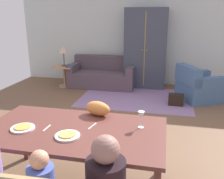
% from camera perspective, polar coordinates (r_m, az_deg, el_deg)
% --- Properties ---
extents(ground_plane, '(7.17, 6.26, 0.02)m').
position_cam_1_polar(ground_plane, '(4.40, 2.61, -9.11)').
color(ground_plane, brown).
extents(back_wall, '(7.17, 0.10, 2.70)m').
position_cam_1_polar(back_wall, '(7.14, 7.21, 12.17)').
color(back_wall, silver).
rests_on(back_wall, ground_plane).
extents(dining_table, '(1.92, 1.04, 0.76)m').
position_cam_1_polar(dining_table, '(2.71, -8.71, -10.16)').
color(dining_table, brown).
rests_on(dining_table, ground_plane).
extents(plate_near_man, '(0.25, 0.25, 0.02)m').
position_cam_1_polar(plate_near_man, '(2.80, -19.90, -8.40)').
color(plate_near_man, silver).
rests_on(plate_near_man, dining_table).
extents(pizza_near_man, '(0.17, 0.17, 0.01)m').
position_cam_1_polar(pizza_near_man, '(2.80, -19.93, -8.12)').
color(pizza_near_man, gold).
rests_on(pizza_near_man, plate_near_man).
extents(plate_near_child, '(0.25, 0.25, 0.02)m').
position_cam_1_polar(plate_near_child, '(2.53, -10.25, -10.47)').
color(plate_near_child, silver).
rests_on(plate_near_child, dining_table).
extents(pizza_near_child, '(0.17, 0.17, 0.01)m').
position_cam_1_polar(pizza_near_child, '(2.52, -10.27, -10.17)').
color(pizza_near_child, '#E59F50').
rests_on(pizza_near_child, plate_near_child).
extents(wine_glass, '(0.07, 0.07, 0.19)m').
position_cam_1_polar(wine_glass, '(2.64, 6.76, -6.13)').
color(wine_glass, silver).
rests_on(wine_glass, dining_table).
extents(fork, '(0.02, 0.15, 0.01)m').
position_cam_1_polar(fork, '(2.75, -14.82, -8.59)').
color(fork, silver).
rests_on(fork, dining_table).
extents(knife, '(0.05, 0.17, 0.01)m').
position_cam_1_polar(knife, '(2.71, -4.57, -8.40)').
color(knife, silver).
rests_on(knife, dining_table).
extents(cat, '(0.35, 0.25, 0.17)m').
position_cam_1_polar(cat, '(2.97, -3.26, -4.38)').
color(cat, '#D4813E').
rests_on(cat, dining_table).
extents(area_rug, '(2.60, 1.80, 0.01)m').
position_cam_1_polar(area_rug, '(5.96, 5.43, -1.94)').
color(area_rug, gray).
rests_on(area_rug, ground_plane).
extents(couch, '(1.78, 0.86, 0.82)m').
position_cam_1_polar(couch, '(6.87, -2.13, 3.26)').
color(couch, '#51414B').
rests_on(couch, ground_plane).
extents(armchair, '(1.14, 1.14, 0.82)m').
position_cam_1_polar(armchair, '(6.05, 19.25, 0.58)').
color(armchair, '#426188').
rests_on(armchair, ground_plane).
extents(armoire, '(1.10, 0.59, 2.10)m').
position_cam_1_polar(armoire, '(6.77, 7.75, 9.35)').
color(armoire, '#3A404D').
rests_on(armoire, ground_plane).
extents(side_table, '(0.56, 0.56, 0.58)m').
position_cam_1_polar(side_table, '(6.94, -10.85, 3.73)').
color(side_table, tan).
rests_on(side_table, ground_plane).
extents(table_lamp, '(0.26, 0.26, 0.54)m').
position_cam_1_polar(table_lamp, '(6.83, -11.14, 8.90)').
color(table_lamp, '#433737').
rests_on(table_lamp, side_table).
extents(book_lower, '(0.22, 0.16, 0.03)m').
position_cam_1_polar(book_lower, '(6.85, -9.55, 5.48)').
color(book_lower, brown).
rests_on(book_lower, side_table).
extents(book_upper, '(0.22, 0.16, 0.03)m').
position_cam_1_polar(book_upper, '(6.80, -9.39, 5.66)').
color(book_upper, '#344E82').
rests_on(book_upper, book_lower).
extents(handbag, '(0.32, 0.16, 0.26)m').
position_cam_1_polar(handbag, '(5.61, 14.51, -2.28)').
color(handbag, black).
rests_on(handbag, ground_plane).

